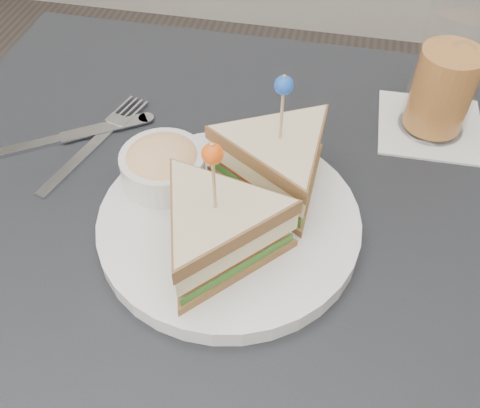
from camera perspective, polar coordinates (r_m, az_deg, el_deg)
name	(u,v)px	position (r m, az deg, el deg)	size (l,w,h in m)	color
table	(230,283)	(0.61, -1.12, -8.47)	(0.80, 0.80, 0.75)	black
plate_meal	(235,198)	(0.53, -0.49, 0.69)	(0.34, 0.34, 0.16)	silver
cutlery_fork	(99,139)	(0.68, -14.81, 6.71)	(0.07, 0.19, 0.01)	silver
cutlery_knife	(68,137)	(0.69, -17.85, 6.83)	(0.17, 0.12, 0.01)	silver
drink_set	(446,79)	(0.68, 21.10, 12.31)	(0.13, 0.13, 0.16)	silver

